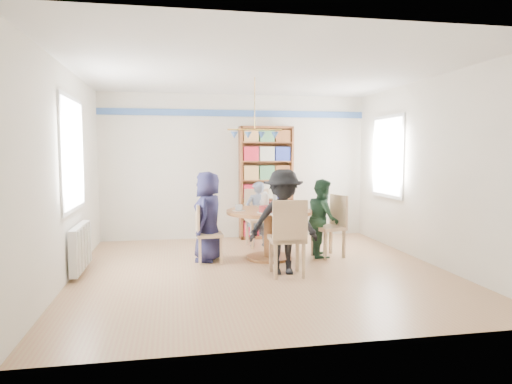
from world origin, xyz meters
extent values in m
plane|color=#A68457|center=(0.00, 0.00, 0.00)|extent=(5.00, 5.00, 0.00)
plane|color=white|center=(0.00, 0.00, 2.70)|extent=(5.00, 5.00, 0.00)
plane|color=white|center=(0.00, 2.50, 1.35)|extent=(5.00, 0.00, 5.00)
plane|color=white|center=(0.00, -2.50, 1.35)|extent=(5.00, 0.00, 5.00)
plane|color=white|center=(-2.50, 0.00, 1.35)|extent=(0.00, 5.00, 5.00)
plane|color=white|center=(2.50, 0.00, 1.35)|extent=(0.00, 5.00, 5.00)
cube|color=#385B9A|center=(0.00, 2.48, 2.35)|extent=(5.00, 0.02, 0.12)
cube|color=white|center=(-2.48, 0.30, 1.60)|extent=(0.03, 1.32, 1.52)
cube|color=white|center=(-2.46, 0.30, 1.60)|extent=(0.01, 1.20, 1.40)
cube|color=white|center=(2.48, 1.30, 1.55)|extent=(0.03, 1.12, 1.42)
cube|color=white|center=(2.46, 1.30, 1.55)|extent=(0.01, 1.00, 1.30)
cylinder|color=gold|center=(0.00, 0.50, 2.33)|extent=(0.01, 0.01, 0.75)
cylinder|color=gold|center=(0.00, 0.50, 1.95)|extent=(0.80, 0.02, 0.02)
cone|color=#4370BD|center=(-0.30, 0.50, 1.87)|extent=(0.11, 0.11, 0.10)
cone|color=#4370BD|center=(-0.10, 0.50, 1.87)|extent=(0.11, 0.11, 0.10)
cone|color=#4370BD|center=(0.10, 0.50, 1.87)|extent=(0.11, 0.11, 0.10)
cone|color=#4370BD|center=(0.30, 0.50, 1.87)|extent=(0.11, 0.11, 0.10)
cube|color=silver|center=(-2.42, 0.30, 0.35)|extent=(0.10, 1.00, 0.60)
cube|color=silver|center=(-2.36, -0.10, 0.35)|extent=(0.02, 0.06, 0.56)
cube|color=silver|center=(-2.36, 0.10, 0.35)|extent=(0.02, 0.06, 0.56)
cube|color=silver|center=(-2.36, 0.30, 0.35)|extent=(0.02, 0.06, 0.56)
cube|color=silver|center=(-2.36, 0.50, 0.35)|extent=(0.02, 0.06, 0.56)
cube|color=silver|center=(-2.36, 0.70, 0.35)|extent=(0.02, 0.06, 0.56)
cylinder|color=brown|center=(0.25, 0.65, 0.72)|extent=(1.30, 1.30, 0.05)
cylinder|color=brown|center=(0.25, 0.65, 0.35)|extent=(0.16, 0.16, 0.70)
cylinder|color=brown|center=(0.25, 0.65, 0.02)|extent=(0.70, 0.70, 0.04)
cube|color=tan|center=(-0.66, 0.61, 0.41)|extent=(0.39, 0.39, 0.05)
cube|color=tan|center=(-0.84, 0.60, 0.64)|extent=(0.05, 0.38, 0.45)
cube|color=tan|center=(-0.51, 0.46, 0.20)|extent=(0.04, 0.04, 0.39)
cube|color=tan|center=(-0.51, 0.77, 0.20)|extent=(0.04, 0.04, 0.39)
cube|color=tan|center=(-0.81, 0.45, 0.20)|extent=(0.04, 0.04, 0.39)
cube|color=tan|center=(-0.82, 0.76, 0.20)|extent=(0.04, 0.04, 0.39)
cube|color=tan|center=(1.18, 0.61, 0.46)|extent=(0.52, 0.52, 0.05)
cube|color=tan|center=(1.36, 0.67, 0.71)|extent=(0.15, 0.42, 0.51)
cube|color=tan|center=(0.97, 0.73, 0.22)|extent=(0.05, 0.05, 0.43)
cube|color=tan|center=(1.06, 0.40, 0.22)|extent=(0.05, 0.05, 0.43)
cube|color=tan|center=(1.30, 0.83, 0.22)|extent=(0.05, 0.05, 0.43)
cube|color=tan|center=(1.39, 0.49, 0.22)|extent=(0.05, 0.05, 0.43)
cube|color=tan|center=(0.28, 1.60, 0.47)|extent=(0.47, 0.47, 0.05)
cube|color=tan|center=(0.26, 1.79, 0.72)|extent=(0.44, 0.08, 0.52)
cube|color=tan|center=(0.12, 1.41, 0.22)|extent=(0.04, 0.04, 0.44)
cube|color=tan|center=(0.47, 1.43, 0.22)|extent=(0.04, 0.04, 0.44)
cube|color=tan|center=(0.09, 1.76, 0.22)|extent=(0.04, 0.04, 0.44)
cube|color=tan|center=(0.44, 1.78, 0.22)|extent=(0.04, 0.04, 0.44)
cube|color=tan|center=(0.28, -0.31, 0.48)|extent=(0.47, 0.47, 0.05)
cube|color=tan|center=(0.27, -0.51, 0.75)|extent=(0.45, 0.06, 0.54)
cube|color=tan|center=(0.48, -0.13, 0.23)|extent=(0.04, 0.04, 0.46)
cube|color=tan|center=(0.11, -0.11, 0.23)|extent=(0.04, 0.04, 0.46)
cube|color=tan|center=(0.46, -0.50, 0.23)|extent=(0.04, 0.04, 0.46)
cube|color=tan|center=(0.09, -0.48, 0.23)|extent=(0.04, 0.04, 0.46)
imported|color=#1B1A3A|center=(-0.67, 0.70, 0.67)|extent=(0.59, 0.75, 1.34)
imported|color=#1A3521|center=(1.10, 0.66, 0.61)|extent=(0.54, 0.65, 1.21)
imported|color=gray|center=(0.24, 1.59, 0.56)|extent=(0.43, 0.31, 1.13)
imported|color=black|center=(0.26, -0.22, 0.70)|extent=(0.96, 0.62, 1.40)
cube|color=brown|center=(0.06, 2.34, 1.05)|extent=(0.04, 0.30, 2.10)
cube|color=brown|center=(1.03, 2.34, 1.05)|extent=(0.04, 0.30, 2.10)
cube|color=brown|center=(0.55, 2.34, 2.08)|extent=(1.00, 0.30, 0.04)
cube|color=brown|center=(0.55, 2.34, 0.03)|extent=(1.00, 0.30, 0.06)
cube|color=brown|center=(0.55, 2.48, 1.05)|extent=(1.00, 0.02, 2.10)
cube|color=brown|center=(0.55, 2.34, 0.40)|extent=(0.94, 0.28, 0.03)
cube|color=brown|center=(0.55, 2.34, 0.75)|extent=(0.94, 0.28, 0.03)
cube|color=brown|center=(0.55, 2.34, 1.10)|extent=(0.94, 0.28, 0.03)
cube|color=brown|center=(0.55, 2.34, 1.45)|extent=(0.94, 0.28, 0.03)
cube|color=brown|center=(0.55, 2.34, 1.80)|extent=(0.94, 0.28, 0.03)
cube|color=#B71C2E|center=(0.25, 2.32, 0.19)|extent=(0.28, 0.22, 0.26)
cube|color=silver|center=(0.55, 2.32, 0.19)|extent=(0.28, 0.22, 0.26)
cube|color=navy|center=(0.85, 2.32, 0.19)|extent=(0.28, 0.22, 0.26)
cube|color=tan|center=(0.25, 2.32, 0.54)|extent=(0.28, 0.22, 0.26)
cube|color=#457D4F|center=(0.55, 2.32, 0.54)|extent=(0.28, 0.22, 0.26)
cube|color=brown|center=(0.85, 2.32, 0.54)|extent=(0.28, 0.22, 0.26)
cube|color=#B71C2E|center=(0.25, 2.32, 0.89)|extent=(0.28, 0.22, 0.26)
cube|color=silver|center=(0.55, 2.32, 0.89)|extent=(0.28, 0.22, 0.26)
cube|color=navy|center=(0.85, 2.32, 0.89)|extent=(0.28, 0.22, 0.26)
cube|color=tan|center=(0.25, 2.32, 1.24)|extent=(0.28, 0.22, 0.26)
cube|color=#457D4F|center=(0.55, 2.32, 1.24)|extent=(0.28, 0.22, 0.26)
cube|color=brown|center=(0.85, 2.32, 1.24)|extent=(0.28, 0.22, 0.26)
cube|color=#B71C2E|center=(0.25, 2.32, 1.59)|extent=(0.28, 0.22, 0.26)
cube|color=silver|center=(0.55, 2.32, 1.59)|extent=(0.28, 0.22, 0.26)
cube|color=navy|center=(0.85, 2.32, 1.59)|extent=(0.28, 0.22, 0.26)
cube|color=tan|center=(0.25, 2.32, 1.92)|extent=(0.28, 0.22, 0.22)
cube|color=#457D4F|center=(0.55, 2.32, 1.92)|extent=(0.28, 0.22, 0.22)
cube|color=brown|center=(0.85, 2.32, 1.92)|extent=(0.28, 0.22, 0.22)
cylinder|color=white|center=(0.20, 0.73, 0.87)|extent=(0.12, 0.12, 0.23)
sphere|color=white|center=(0.20, 0.73, 0.98)|extent=(0.09, 0.09, 0.09)
cylinder|color=silver|center=(0.37, 0.77, 0.89)|extent=(0.07, 0.07, 0.27)
cylinder|color=#4370BD|center=(0.37, 0.77, 1.03)|extent=(0.03, 0.03, 0.03)
cylinder|color=white|center=(0.30, 0.92, 0.76)|extent=(0.29, 0.29, 0.01)
cylinder|color=maroon|center=(0.30, 0.92, 0.81)|extent=(0.23, 0.23, 0.09)
cylinder|color=white|center=(0.15, 0.36, 0.76)|extent=(0.29, 0.29, 0.01)
cylinder|color=maroon|center=(0.15, 0.36, 0.81)|extent=(0.23, 0.23, 0.09)
cylinder|color=white|center=(-0.22, 0.65, 0.75)|extent=(0.19, 0.19, 0.01)
imported|color=white|center=(-0.22, 0.65, 0.80)|extent=(0.12, 0.12, 0.09)
cylinder|color=white|center=(0.71, 0.65, 0.75)|extent=(0.19, 0.19, 0.01)
imported|color=white|center=(0.71, 0.65, 0.80)|extent=(0.10, 0.10, 0.09)
cylinder|color=white|center=(0.25, 1.12, 0.75)|extent=(0.19, 0.19, 0.01)
imported|color=white|center=(0.25, 1.12, 0.80)|extent=(0.12, 0.12, 0.09)
cylinder|color=white|center=(0.25, 0.19, 0.75)|extent=(0.19, 0.19, 0.01)
imported|color=white|center=(0.25, 0.19, 0.80)|extent=(0.10, 0.10, 0.09)
camera|label=1|loc=(-1.18, -6.06, 1.62)|focal=32.00mm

